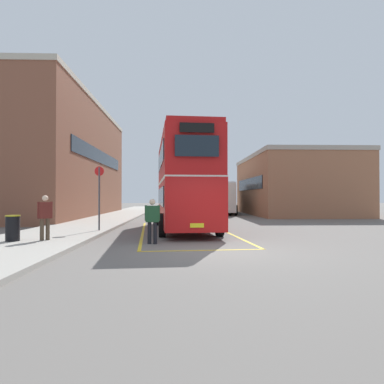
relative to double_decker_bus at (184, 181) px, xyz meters
The scene contains 11 objects.
ground_plane 7.65m from the double_decker_bus, 82.71° to the left, with size 135.60×135.60×0.00m, color #66605B.
sidewalk_left 11.34m from the double_decker_bus, 120.26° to the left, with size 4.00×57.60×0.14m, color #A39E93.
brick_building_left 16.56m from the double_decker_bus, 127.33° to the left, with size 5.63×22.35×9.74m.
depot_building_right 18.92m from the double_decker_bus, 55.54° to the left, with size 8.70×14.63×5.62m.
double_decker_bus is the anchor object (origin of this frame).
single_deck_bus 17.26m from the double_decker_bus, 76.76° to the left, with size 3.44×9.39×3.02m.
pedestrian_boarding 5.67m from the double_decker_bus, 102.83° to the right, with size 0.55×0.24×1.62m.
pedestrian_waiting_near 7.44m from the double_decker_bus, 133.86° to the right, with size 0.49×0.47×1.61m.
litter_bin 8.40m from the double_decker_bus, 138.18° to the right, with size 0.50×0.50×0.91m.
bus_stop_sign 4.30m from the double_decker_bus, 158.68° to the right, with size 0.44×0.09×2.97m.
bay_marking_yellow 3.12m from the double_decker_bus, 87.72° to the right, with size 5.10×12.27×0.01m.
Camera 1 is at (-1.11, -10.87, 1.70)m, focal length 33.09 mm.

